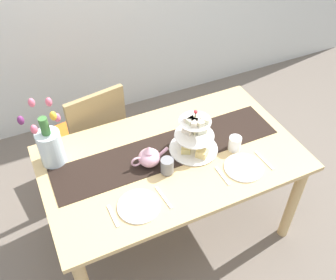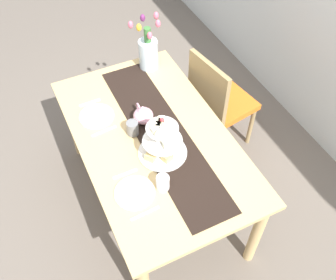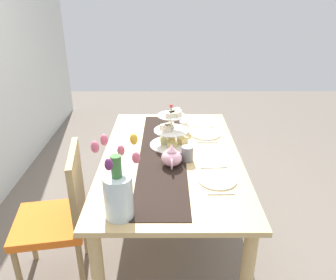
{
  "view_description": "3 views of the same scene",
  "coord_description": "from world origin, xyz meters",
  "views": [
    {
      "loc": [
        -0.7,
        -1.45,
        2.37
      ],
      "look_at": [
        -0.01,
        0.04,
        0.85
      ],
      "focal_mm": 40.52,
      "sensor_mm": 36.0,
      "label": 1
    },
    {
      "loc": [
        1.47,
        -0.6,
        2.58
      ],
      "look_at": [
        0.09,
        0.07,
        0.76
      ],
      "focal_mm": 40.91,
      "sensor_mm": 36.0,
      "label": 2
    },
    {
      "loc": [
        -1.98,
        0.03,
        1.76
      ],
      "look_at": [
        0.01,
        0.02,
        0.84
      ],
      "focal_mm": 35.55,
      "sensor_mm": 36.0,
      "label": 3
    }
  ],
  "objects": [
    {
      "name": "teapot",
      "position": [
        -0.15,
        0.0,
        0.8
      ],
      "size": [
        0.24,
        0.13,
        0.14
      ],
      "color": "#E5A8BC",
      "rests_on": "table_runner"
    },
    {
      "name": "dining_table",
      "position": [
        0.0,
        0.0,
        0.63
      ],
      "size": [
        1.56,
        0.92,
        0.74
      ],
      "color": "tan",
      "rests_on": "ground_plane"
    },
    {
      "name": "table_runner",
      "position": [
        0.0,
        0.06,
        0.74
      ],
      "size": [
        1.42,
        0.3,
        0.0
      ],
      "primitive_type": "cube",
      "color": "black",
      "rests_on": "dining_table"
    },
    {
      "name": "tulip_vase",
      "position": [
        -0.65,
        0.26,
        0.88
      ],
      "size": [
        0.22,
        0.22,
        0.42
      ],
      "color": "silver",
      "rests_on": "dining_table"
    },
    {
      "name": "dinner_plate_left",
      "position": [
        -0.32,
        -0.26,
        0.74
      ],
      "size": [
        0.23,
        0.23,
        0.01
      ],
      "primitive_type": "cylinder",
      "color": "white",
      "rests_on": "dining_table"
    },
    {
      "name": "mug_white_text",
      "position": [
        0.37,
        -0.1,
        0.79
      ],
      "size": [
        0.08,
        0.08,
        0.09
      ],
      "primitive_type": "cylinder",
      "color": "white",
      "rests_on": "dining_table"
    },
    {
      "name": "fork_right",
      "position": [
        0.19,
        -0.26,
        0.74
      ],
      "size": [
        0.02,
        0.15,
        0.01
      ],
      "primitive_type": "cube",
      "rotation": [
        0.0,
        0.0,
        0.0
      ],
      "color": "silver",
      "rests_on": "dining_table"
    },
    {
      "name": "dinner_plate_right",
      "position": [
        0.34,
        -0.26,
        0.74
      ],
      "size": [
        0.23,
        0.23,
        0.01
      ],
      "primitive_type": "cylinder",
      "color": "white",
      "rests_on": "dining_table"
    },
    {
      "name": "chair_left",
      "position": [
        -0.32,
        0.69,
        0.5
      ],
      "size": [
        0.48,
        0.48,
        0.91
      ],
      "color": "#9C8254",
      "rests_on": "ground_plane"
    },
    {
      "name": "knife_right",
      "position": [
        0.48,
        -0.26,
        0.74
      ],
      "size": [
        0.02,
        0.17,
        0.01
      ],
      "primitive_type": "cube",
      "rotation": [
        0.0,
        0.0,
        0.05
      ],
      "color": "silver",
      "rests_on": "dining_table"
    },
    {
      "name": "mug_grey",
      "position": [
        -0.08,
        -0.1,
        0.79
      ],
      "size": [
        0.08,
        0.08,
        0.09
      ],
      "primitive_type": "cylinder",
      "color": "slate",
      "rests_on": "table_runner"
    },
    {
      "name": "knife_left",
      "position": [
        -0.18,
        -0.26,
        0.74
      ],
      "size": [
        0.03,
        0.17,
        0.01
      ],
      "primitive_type": "cube",
      "rotation": [
        0.0,
        0.0,
        0.09
      ],
      "color": "silver",
      "rests_on": "dining_table"
    },
    {
      "name": "tiered_cake_stand",
      "position": [
        0.15,
        -0.0,
        0.84
      ],
      "size": [
        0.3,
        0.3,
        0.3
      ],
      "color": "beige",
      "rests_on": "table_runner"
    },
    {
      "name": "ground_plane",
      "position": [
        0.0,
        0.0,
        0.0
      ],
      "size": [
        8.0,
        8.0,
        0.0
      ],
      "primitive_type": "plane",
      "color": "#6B6056"
    },
    {
      "name": "fork_left",
      "position": [
        -0.47,
        -0.26,
        0.74
      ],
      "size": [
        0.02,
        0.15,
        0.01
      ],
      "primitive_type": "cube",
      "rotation": [
        0.0,
        0.0,
        0.02
      ],
      "color": "silver",
      "rests_on": "dining_table"
    }
  ]
}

